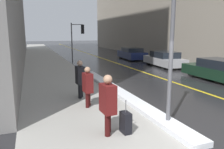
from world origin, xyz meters
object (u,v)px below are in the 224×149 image
object	(u,v)px
traffic_light_near	(78,34)
pedestrian_with_shoulder_bag	(88,85)
pedestrian_in_glasses	(108,102)
pedestrian_trailing	(80,77)
rolling_suitcase	(126,123)
lamp_post	(172,29)
parked_car_navy	(132,54)
parked_car_silver	(164,59)
parked_car_dark_green	(221,71)

from	to	relation	value
traffic_light_near	pedestrian_with_shoulder_bag	bearing A→B (deg)	-96.85
pedestrian_in_glasses	pedestrian_with_shoulder_bag	world-z (taller)	pedestrian_in_glasses
pedestrian_trailing	rolling_suitcase	size ratio (longest dim) A/B	1.69
lamp_post	pedestrian_with_shoulder_bag	xyz separation A→B (m)	(-1.82, 2.49, -1.99)
pedestrian_with_shoulder_bag	parked_car_navy	xyz separation A→B (m)	(8.29, 13.40, -0.25)
parked_car_silver	rolling_suitcase	world-z (taller)	parked_car_silver
traffic_light_near	parked_car_dark_green	xyz separation A→B (m)	(5.59, -12.51, -2.10)
pedestrian_in_glasses	parked_car_dark_green	distance (m)	9.37
parked_car_silver	parked_car_navy	size ratio (longest dim) A/B	1.03
pedestrian_in_glasses	lamp_post	bearing A→B (deg)	84.37
lamp_post	pedestrian_with_shoulder_bag	world-z (taller)	lamp_post
lamp_post	pedestrian_with_shoulder_bag	bearing A→B (deg)	126.19
lamp_post	parked_car_silver	distance (m)	12.47
rolling_suitcase	traffic_light_near	bearing A→B (deg)	168.84
parked_car_dark_green	lamp_post	bearing A→B (deg)	124.19
lamp_post	parked_car_silver	size ratio (longest dim) A/B	1.04
pedestrian_in_glasses	rolling_suitcase	xyz separation A→B (m)	(0.47, -0.13, -0.61)
lamp_post	rolling_suitcase	size ratio (longest dim) A/B	4.96
lamp_post	pedestrian_trailing	size ratio (longest dim) A/B	2.93
pedestrian_trailing	parked_car_silver	distance (m)	10.75
traffic_light_near	parked_car_dark_green	world-z (taller)	traffic_light_near
parked_car_dark_green	rolling_suitcase	xyz separation A→B (m)	(-7.94, -4.24, -0.30)
lamp_post	traffic_light_near	bearing A→B (deg)	86.76
traffic_light_near	pedestrian_with_shoulder_bag	distance (m)	14.60
parked_car_navy	rolling_suitcase	distance (m)	17.78
pedestrian_trailing	parked_car_navy	bearing A→B (deg)	142.51
pedestrian_with_shoulder_bag	pedestrian_trailing	distance (m)	1.27
lamp_post	pedestrian_trailing	distance (m)	4.60
pedestrian_in_glasses	pedestrian_trailing	xyz separation A→B (m)	(0.07, 3.67, -0.03)
pedestrian_with_shoulder_bag	rolling_suitcase	xyz separation A→B (m)	(0.41, -2.53, -0.54)
pedestrian_in_glasses	parked_car_silver	bearing A→B (deg)	136.49
parked_car_navy	lamp_post	bearing A→B (deg)	161.64
pedestrian_trailing	pedestrian_with_shoulder_bag	bearing A→B (deg)	-3.19
lamp_post	pedestrian_trailing	bearing A→B (deg)	115.85
rolling_suitcase	parked_car_navy	bearing A→B (deg)	150.53
pedestrian_with_shoulder_bag	parked_car_dark_green	distance (m)	8.53
pedestrian_trailing	pedestrian_in_glasses	bearing A→B (deg)	-4.21
parked_car_dark_green	parked_car_navy	size ratio (longest dim) A/B	1.12
pedestrian_in_glasses	pedestrian_with_shoulder_bag	xyz separation A→B (m)	(0.07, 2.40, -0.08)
rolling_suitcase	parked_car_dark_green	bearing A→B (deg)	114.93
pedestrian_trailing	parked_car_silver	xyz separation A→B (m)	(8.57, 6.49, -0.30)
traffic_light_near	parked_car_silver	xyz separation A→B (m)	(5.80, -6.46, -2.11)
lamp_post	parked_car_silver	xyz separation A→B (m)	(6.75, 10.24, -2.24)
lamp_post	parked_car_navy	world-z (taller)	lamp_post
pedestrian_trailing	parked_car_navy	world-z (taller)	pedestrian_trailing
parked_car_silver	parked_car_dark_green	bearing A→B (deg)	-177.57
parked_car_navy	traffic_light_near	bearing A→B (deg)	85.36
parked_car_navy	pedestrian_with_shoulder_bag	bearing A→B (deg)	152.06
lamp_post	parked_car_navy	xyz separation A→B (m)	(6.47, 15.88, -2.25)
traffic_light_near	parked_car_silver	distance (m)	8.94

